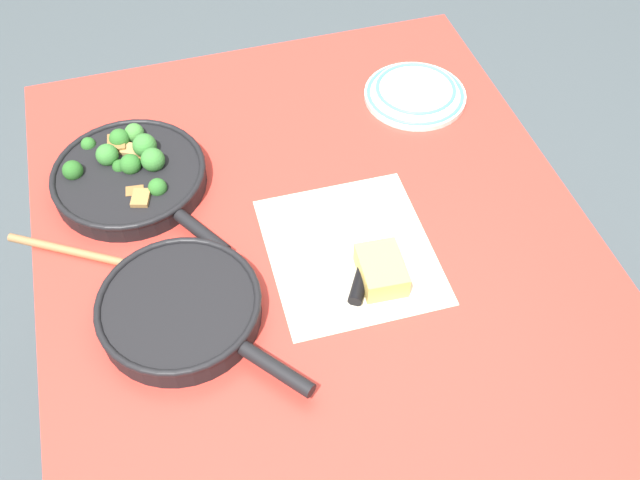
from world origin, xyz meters
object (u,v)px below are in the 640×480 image
(skillet_eggs, at_px, (181,309))
(grater_knife, at_px, (365,264))
(wooden_spoon, at_px, (128,264))
(cheese_block, at_px, (381,270))
(skillet_broccoli, at_px, (130,174))
(dinner_plate_stack, at_px, (415,93))

(skillet_eggs, bearing_deg, grater_knife, 53.81)
(skillet_eggs, relative_size, grater_knife, 1.59)
(skillet_eggs, distance_m, grater_knife, 0.32)
(wooden_spoon, height_order, cheese_block, cheese_block)
(grater_knife, bearing_deg, skillet_broccoli, 80.35)
(cheese_block, distance_m, dinner_plate_stack, 0.49)
(skillet_broccoli, bearing_deg, grater_knife, 17.91)
(skillet_eggs, bearing_deg, cheese_block, 48.72)
(skillet_broccoli, height_order, wooden_spoon, skillet_broccoli)
(wooden_spoon, distance_m, cheese_block, 0.43)
(dinner_plate_stack, bearing_deg, wooden_spoon, 114.03)
(skillet_broccoli, relative_size, dinner_plate_stack, 1.76)
(skillet_eggs, distance_m, dinner_plate_stack, 0.70)
(skillet_eggs, relative_size, cheese_block, 3.38)
(skillet_broccoli, xyz_separation_m, grater_knife, (-0.31, -0.36, -0.02))
(wooden_spoon, relative_size, dinner_plate_stack, 1.53)
(skillet_eggs, xyz_separation_m, wooden_spoon, (0.13, 0.07, -0.02))
(wooden_spoon, relative_size, grater_knife, 1.52)
(skillet_broccoli, bearing_deg, dinner_plate_stack, 67.05)
(wooden_spoon, bearing_deg, dinner_plate_stack, 55.47)
(skillet_broccoli, distance_m, cheese_block, 0.51)
(wooden_spoon, distance_m, grater_knife, 0.41)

